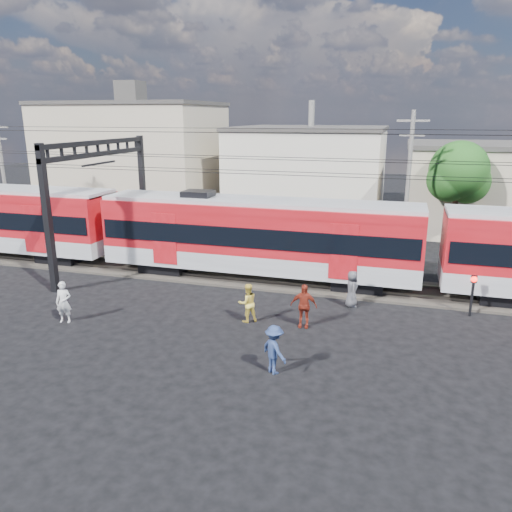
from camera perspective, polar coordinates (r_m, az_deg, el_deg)
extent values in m
plane|color=black|center=(18.49, -3.38, -10.54)|extent=(120.00, 120.00, 0.00)
cube|color=#2D2823|center=(25.57, 2.65, -2.77)|extent=(70.00, 3.40, 0.12)
cube|color=#59544C|center=(24.84, 2.24, -3.04)|extent=(70.00, 0.12, 0.12)
cube|color=#59544C|center=(26.23, 3.05, -2.02)|extent=(70.00, 0.12, 0.12)
cube|color=black|center=(30.97, -21.02, 0.04)|extent=(2.40, 2.20, 0.70)
cube|color=black|center=(27.56, -10.06, -1.00)|extent=(2.40, 2.20, 0.70)
cube|color=black|center=(24.90, 11.63, -2.91)|extent=(2.40, 2.20, 0.70)
cube|color=gray|center=(25.53, 0.22, -0.23)|extent=(16.00, 3.00, 0.90)
cube|color=maroon|center=(25.12, 0.23, 3.39)|extent=(16.00, 3.00, 2.40)
cube|color=black|center=(25.18, 0.23, 2.84)|extent=(15.68, 3.08, 0.95)
cube|color=gray|center=(24.88, 0.23, 6.20)|extent=(16.00, 2.60, 0.25)
cube|color=black|center=(25.31, 26.60, -4.00)|extent=(2.40, 2.20, 0.70)
cube|color=black|center=(25.14, -22.70, 3.80)|extent=(0.30, 0.30, 7.00)
cube|color=black|center=(32.50, -12.80, 7.09)|extent=(0.30, 0.30, 7.00)
cube|color=black|center=(28.35, -17.68, 12.25)|extent=(0.25, 9.30, 0.25)
cube|color=black|center=(28.38, -17.58, 11.04)|extent=(0.25, 9.30, 0.25)
cylinder|color=black|center=(23.72, 2.41, 9.26)|extent=(70.00, 0.03, 0.03)
cylinder|color=black|center=(25.07, 3.20, 9.60)|extent=(70.00, 0.03, 0.03)
cylinder|color=black|center=(23.65, 2.43, 10.94)|extent=(70.00, 0.03, 0.03)
cylinder|color=black|center=(25.01, 3.22, 11.19)|extent=(70.00, 0.03, 0.03)
cylinder|color=black|center=(20.87, 0.55, 13.89)|extent=(70.00, 0.03, 0.03)
cylinder|color=black|center=(27.67, 4.64, 14.30)|extent=(70.00, 0.03, 0.03)
cube|color=tan|center=(45.76, -13.67, 10.72)|extent=(14.00, 10.00, 9.00)
cube|color=#3F3D3A|center=(45.62, -14.06, 16.53)|extent=(14.28, 10.20, 0.30)
cube|color=beige|center=(43.51, 6.17, 9.50)|extent=(12.00, 12.00, 7.00)
cube|color=#3F3D3A|center=(43.27, 6.32, 14.31)|extent=(12.24, 12.24, 0.30)
cylinder|color=slate|center=(30.83, 16.96, 7.76)|extent=(0.24, 0.24, 8.50)
cube|color=slate|center=(30.57, 17.52, 14.54)|extent=(1.80, 0.12, 0.12)
cube|color=slate|center=(30.59, 17.40, 13.04)|extent=(1.40, 0.12, 0.12)
cylinder|color=slate|center=(40.73, -26.90, 8.19)|extent=(0.24, 0.24, 8.00)
cylinder|color=#382619|center=(34.30, 21.67, 4.20)|extent=(0.36, 0.36, 3.92)
sphere|color=#224A15|center=(33.89, 22.18, 9.06)|extent=(3.64, 3.64, 3.64)
sphere|color=#224A15|center=(34.33, 23.01, 7.87)|extent=(2.80, 2.80, 2.80)
imported|color=silver|center=(21.82, -21.13, -4.94)|extent=(0.71, 0.55, 1.73)
imported|color=#E4C647|center=(20.44, -0.97, -5.37)|extent=(1.00, 0.97, 1.63)
imported|color=navy|center=(16.54, 2.10, -10.64)|extent=(1.23, 1.15, 1.67)
imported|color=maroon|center=(19.99, 5.46, -5.68)|extent=(1.08, 0.51, 1.80)
imported|color=#45454A|center=(22.39, 10.90, -3.72)|extent=(0.74, 0.92, 1.65)
cylinder|color=black|center=(22.82, 23.44, -4.35)|extent=(0.11, 0.11, 1.69)
sphere|color=#FF140C|center=(22.58, 23.65, -2.44)|extent=(0.26, 0.26, 0.26)
cube|color=black|center=(22.58, 23.65, -2.44)|extent=(0.24, 0.06, 0.33)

